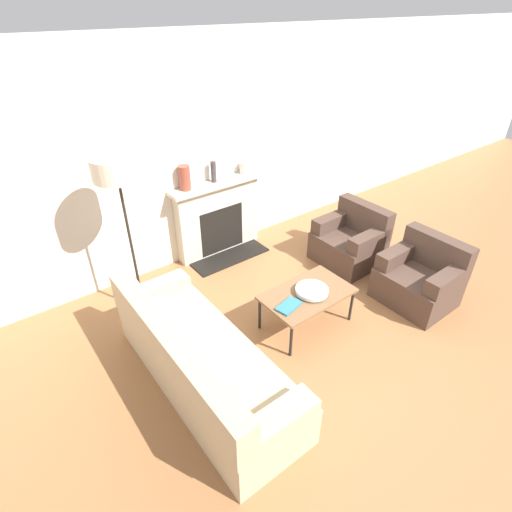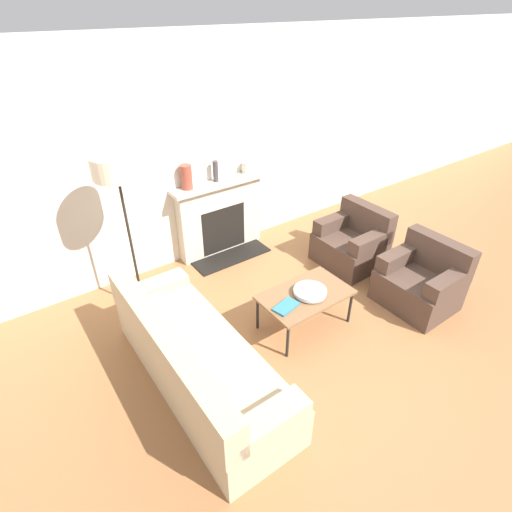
# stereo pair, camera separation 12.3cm
# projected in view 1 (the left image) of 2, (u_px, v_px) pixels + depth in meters

# --- Properties ---
(ground_plane) EXTENTS (18.00, 18.00, 0.00)m
(ground_plane) POSITION_uv_depth(u_px,v_px,m) (347.00, 332.00, 4.49)
(ground_plane) COLOR #99663D
(wall_back) EXTENTS (18.00, 0.06, 2.90)m
(wall_back) POSITION_uv_depth(u_px,v_px,m) (221.00, 149.00, 5.36)
(wall_back) COLOR silver
(wall_back) RESTS_ON ground_plane
(fireplace) EXTENTS (1.39, 0.59, 1.08)m
(fireplace) POSITION_uv_depth(u_px,v_px,m) (218.00, 218.00, 5.67)
(fireplace) COLOR beige
(fireplace) RESTS_ON ground_plane
(couch) EXTENTS (0.82, 2.24, 0.82)m
(couch) POSITION_uv_depth(u_px,v_px,m) (201.00, 362.00, 3.72)
(couch) COLOR tan
(couch) RESTS_ON ground_plane
(armchair_near) EXTENTS (0.74, 0.84, 0.82)m
(armchair_near) POSITION_uv_depth(u_px,v_px,m) (420.00, 278.00, 4.82)
(armchair_near) COLOR #4C382D
(armchair_near) RESTS_ON ground_plane
(armchair_far) EXTENTS (0.74, 0.84, 0.82)m
(armchair_far) POSITION_uv_depth(u_px,v_px,m) (350.00, 241.00, 5.55)
(armchair_far) COLOR #4C382D
(armchair_far) RESTS_ON ground_plane
(coffee_table) EXTENTS (1.00, 0.61, 0.45)m
(coffee_table) POSITION_uv_depth(u_px,v_px,m) (307.00, 295.00, 4.38)
(coffee_table) COLOR brown
(coffee_table) RESTS_ON ground_plane
(bowl) EXTENTS (0.36, 0.36, 0.06)m
(bowl) POSITION_uv_depth(u_px,v_px,m) (312.00, 290.00, 4.34)
(bowl) COLOR silver
(bowl) RESTS_ON coffee_table
(book) EXTENTS (0.30, 0.21, 0.02)m
(book) POSITION_uv_depth(u_px,v_px,m) (289.00, 306.00, 4.16)
(book) COLOR teal
(book) RESTS_ON coffee_table
(floor_lamp) EXTENTS (0.48, 0.48, 1.90)m
(floor_lamp) POSITION_uv_depth(u_px,v_px,m) (118.00, 180.00, 3.91)
(floor_lamp) COLOR black
(floor_lamp) RESTS_ON ground_plane
(mantel_vase_left) EXTENTS (0.15, 0.15, 0.32)m
(mantel_vase_left) POSITION_uv_depth(u_px,v_px,m) (185.00, 178.00, 5.06)
(mantel_vase_left) COLOR brown
(mantel_vase_left) RESTS_ON fireplace
(mantel_vase_center_left) EXTENTS (0.07, 0.07, 0.28)m
(mantel_vase_center_left) POSITION_uv_depth(u_px,v_px,m) (214.00, 172.00, 5.29)
(mantel_vase_center_left) COLOR #3D383D
(mantel_vase_center_left) RESTS_ON fireplace
(mantel_vase_center_right) EXTENTS (0.13, 0.13, 0.16)m
(mantel_vase_center_right) POSITION_uv_depth(u_px,v_px,m) (244.00, 168.00, 5.58)
(mantel_vase_center_right) COLOR beige
(mantel_vase_center_right) RESTS_ON fireplace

